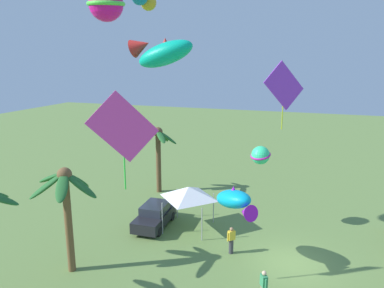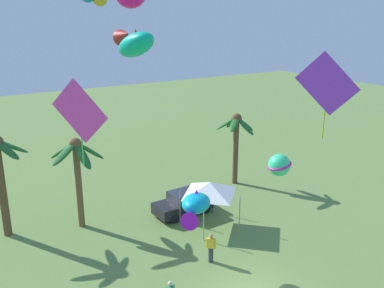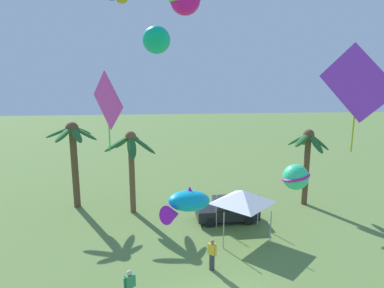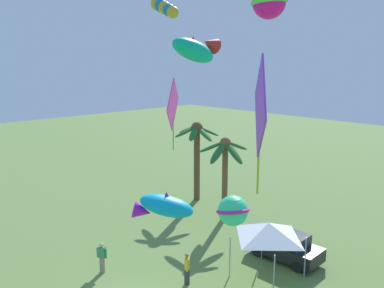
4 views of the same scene
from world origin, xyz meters
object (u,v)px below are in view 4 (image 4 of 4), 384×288
at_px(kite_diamond_6, 173,105).
at_px(kite_tube_1, 164,7).
at_px(spectator_1, 187,269).
at_px(kite_diamond_0, 260,108).
at_px(parked_car_0, 285,246).
at_px(kite_ball_5, 269,2).
at_px(kite_ball_2, 233,211).
at_px(kite_fish_3, 163,206).
at_px(festival_tent, 269,230).
at_px(palm_tree_2, 225,158).
at_px(kite_fish_4, 196,49).
at_px(palm_tree_1, 197,143).
at_px(spectator_0, 102,257).

bearing_deg(kite_diamond_6, kite_tube_1, -99.59).
distance_m(spectator_1, kite_diamond_0, 10.09).
distance_m(parked_car_0, kite_ball_5, 13.18).
bearing_deg(kite_tube_1, kite_ball_5, 39.80).
distance_m(kite_ball_2, kite_ball_5, 12.43).
bearing_deg(kite_fish_3, festival_tent, 47.35).
height_order(kite_ball_2, kite_fish_3, kite_ball_2).
height_order(kite_diamond_0, kite_fish_3, kite_diamond_0).
height_order(palm_tree_2, kite_fish_3, palm_tree_2).
height_order(palm_tree_2, kite_diamond_6, kite_diamond_6).
bearing_deg(kite_fish_4, kite_diamond_0, -31.77).
height_order(palm_tree_2, parked_car_0, palm_tree_2).
height_order(kite_ball_2, kite_diamond_6, kite_diamond_6).
height_order(palm_tree_1, kite_tube_1, kite_tube_1).
distance_m(palm_tree_2, kite_ball_5, 10.08).
height_order(spectator_0, kite_fish_4, kite_fish_4).
xyz_separation_m(kite_tube_1, kite_ball_2, (8.83, -4.08, -8.46)).
relative_size(parked_car_0, kite_diamond_0, 0.90).
xyz_separation_m(parked_car_0, kite_diamond_0, (3.67, -7.51, 8.33)).
relative_size(kite_tube_1, kite_diamond_6, 0.63).
xyz_separation_m(parked_car_0, kite_ball_5, (-2.60, 1.29, 12.86)).
distance_m(palm_tree_2, kite_diamond_6, 5.40).
distance_m(festival_tent, kite_ball_5, 12.06).
bearing_deg(kite_diamond_6, kite_ball_2, -27.76).
relative_size(kite_diamond_0, kite_fish_3, 1.50).
bearing_deg(kite_fish_4, spectator_1, -49.76).
distance_m(parked_car_0, kite_tube_1, 14.70).
xyz_separation_m(palm_tree_1, kite_tube_1, (3.12, -5.62, 8.97)).
xyz_separation_m(spectator_0, festival_tent, (5.98, 5.67, 1.65)).
relative_size(spectator_1, kite_diamond_0, 0.36).
xyz_separation_m(kite_diamond_0, kite_fish_4, (-7.96, 4.93, 2.00)).
height_order(spectator_0, kite_diamond_0, kite_diamond_0).
bearing_deg(kite_tube_1, palm_tree_1, 118.99).
bearing_deg(palm_tree_2, kite_diamond_0, -43.86).
distance_m(festival_tent, kite_ball_2, 5.12).
xyz_separation_m(parked_car_0, kite_diamond_6, (-6.95, -1.89, 7.17)).
bearing_deg(palm_tree_1, spectator_0, -67.46).
bearing_deg(kite_fish_4, festival_tent, 4.32).
distance_m(spectator_1, kite_tube_1, 14.02).
relative_size(palm_tree_1, palm_tree_2, 1.08).
distance_m(kite_diamond_0, kite_fish_3, 8.70).
distance_m(parked_car_0, spectator_1, 5.83).
relative_size(kite_tube_1, kite_fish_3, 0.92).
distance_m(palm_tree_1, festival_tent, 12.07).
xyz_separation_m(kite_fish_4, kite_ball_5, (1.70, 3.87, 2.52)).
distance_m(kite_tube_1, kite_diamond_6, 5.53).
bearing_deg(spectator_0, kite_ball_5, 72.19).
xyz_separation_m(spectator_0, kite_ball_5, (2.95, 9.18, 12.79)).
distance_m(palm_tree_2, kite_fish_4, 8.44).
xyz_separation_m(palm_tree_1, kite_fish_4, (5.86, -5.79, 6.62)).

